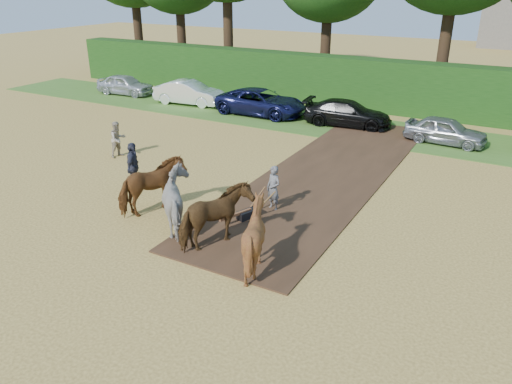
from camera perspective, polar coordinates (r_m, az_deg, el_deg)
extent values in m
plane|color=gold|center=(15.62, -6.48, -5.12)|extent=(120.00, 120.00, 0.00)
cube|color=#472D1C|center=(20.62, 8.26, 2.11)|extent=(4.50, 17.00, 0.05)
cube|color=#38601E|center=(27.38, 10.73, 7.25)|extent=(50.00, 5.00, 0.03)
cube|color=#14380F|center=(31.24, 13.70, 11.77)|extent=(46.00, 1.60, 3.00)
imported|color=beige|center=(23.06, -15.50, 5.83)|extent=(0.76, 0.89, 1.60)
imported|color=#2A2C39|center=(19.07, -13.86, 2.79)|extent=(0.88, 1.18, 1.87)
imported|color=brown|center=(17.06, -11.81, 0.60)|extent=(1.77, 2.48, 1.91)
imported|color=#B9B1A6|center=(15.80, -8.52, -1.02)|extent=(2.35, 2.19, 1.91)
imported|color=brown|center=(14.62, -4.66, -2.92)|extent=(1.77, 2.48, 1.91)
imported|color=brown|center=(13.53, -0.14, -5.11)|extent=(2.06, 2.17, 1.91)
cube|color=black|center=(16.58, -0.85, -2.57)|extent=(0.59, 0.88, 0.32)
cube|color=brown|center=(16.21, -2.35, -2.60)|extent=(0.54, 1.22, 0.09)
cylinder|color=brown|center=(16.87, 0.04, -0.82)|extent=(0.26, 0.91, 0.67)
cylinder|color=brown|center=(16.59, 0.92, -1.26)|extent=(0.50, 0.84, 0.67)
imported|color=gray|center=(16.96, 2.00, 0.40)|extent=(0.68, 0.57, 1.60)
imported|color=silver|center=(35.92, -14.71, 11.79)|extent=(4.13, 1.93, 1.37)
imported|color=white|center=(32.25, -7.64, 11.19)|extent=(4.64, 2.03, 1.48)
imported|color=#151843|center=(29.44, 0.58, 10.23)|extent=(5.34, 2.48, 1.48)
imported|color=black|center=(27.60, 10.42, 8.84)|extent=(4.89, 2.42, 1.37)
imported|color=gray|center=(25.76, 20.86, 6.58)|extent=(3.91, 1.80, 1.30)
cylinder|color=#382616|center=(43.95, -13.26, 16.87)|extent=(0.70, 0.70, 5.85)
cylinder|color=#382616|center=(41.82, -8.47, 16.61)|extent=(0.70, 0.70, 5.40)
cylinder|color=#382616|center=(38.11, -3.18, 17.03)|extent=(0.70, 0.70, 6.53)
cylinder|color=#382616|center=(36.38, 7.91, 15.49)|extent=(0.70, 0.70, 5.17)
cylinder|color=#382616|center=(33.26, 20.58, 14.35)|extent=(0.70, 0.70, 6.08)
cube|color=slate|center=(66.26, 26.96, 18.45)|extent=(5.00, 5.00, 9.00)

